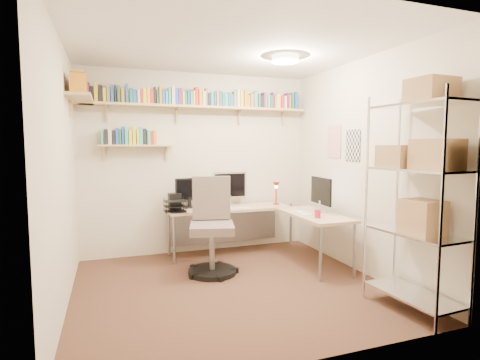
% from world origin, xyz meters
% --- Properties ---
extents(ground, '(3.20, 3.20, 0.00)m').
position_xyz_m(ground, '(0.00, 0.00, 0.00)').
color(ground, '#422D1C').
rests_on(ground, ground).
extents(room_shell, '(3.24, 3.04, 2.52)m').
position_xyz_m(room_shell, '(0.00, 0.00, 1.55)').
color(room_shell, beige).
rests_on(room_shell, ground).
extents(wall_shelves, '(3.12, 1.09, 0.80)m').
position_xyz_m(wall_shelves, '(-0.41, 1.30, 2.03)').
color(wall_shelves, '#D1BA76').
rests_on(wall_shelves, ground).
extents(corner_desk, '(2.01, 1.67, 1.13)m').
position_xyz_m(corner_desk, '(0.47, 0.97, 0.65)').
color(corner_desk, tan).
rests_on(corner_desk, ground).
extents(office_chair, '(0.61, 0.62, 1.13)m').
position_xyz_m(office_chair, '(-0.07, 0.53, 0.48)').
color(office_chair, black).
rests_on(office_chair, ground).
extents(wire_rack, '(0.46, 0.87, 2.06)m').
position_xyz_m(wire_rack, '(1.36, -1.13, 1.29)').
color(wire_rack, silver).
rests_on(wire_rack, ground).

